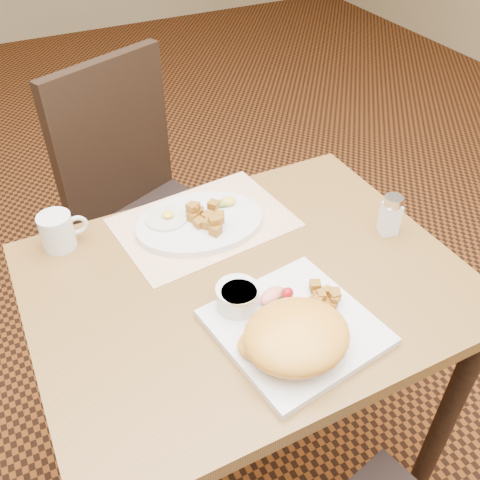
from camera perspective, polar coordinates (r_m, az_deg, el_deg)
name	(u,v)px	position (r m, az deg, el deg)	size (l,w,h in m)	color
ground	(246,457)	(1.74, 0.60, -22.14)	(8.00, 8.00, 0.00)	black
table	(247,313)	(1.22, 0.80, -7.81)	(0.90, 0.70, 0.75)	brown
chair_far	(144,200)	(1.75, -10.23, 4.19)	(0.55, 0.56, 0.97)	black
placemat	(204,223)	(1.28, -3.87, 1.86)	(0.40, 0.28, 0.00)	white
plate_square	(295,327)	(1.04, 5.86, -9.23)	(0.28, 0.28, 0.02)	silver
plate_oval	(200,223)	(1.27, -4.29, 1.86)	(0.30, 0.23, 0.02)	silver
hollandaise_mound	(295,337)	(0.97, 5.94, -10.23)	(0.20, 0.18, 0.07)	gold
ramekin	(237,296)	(1.04, -0.27, -6.03)	(0.08, 0.09, 0.05)	silver
garnish_sq	(276,294)	(1.07, 3.91, -5.77)	(0.08, 0.05, 0.03)	#387223
fried_egg	(167,218)	(1.27, -7.84, 2.38)	(0.10, 0.10, 0.02)	white
garnish_ov	(227,202)	(1.31, -1.43, 4.13)	(0.05, 0.04, 0.02)	#387223
salt_shaker	(391,215)	(1.27, 15.77, 2.63)	(0.05, 0.05, 0.10)	white
coffee_mug	(58,231)	(1.26, -18.83, 0.91)	(0.11, 0.07, 0.08)	silver
home_fries_sq	(322,297)	(1.07, 8.76, -6.05)	(0.09, 0.08, 0.03)	#AA6D1B
home_fries_ov	(206,218)	(1.24, -3.60, 2.39)	(0.08, 0.11, 0.04)	#AA6D1B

